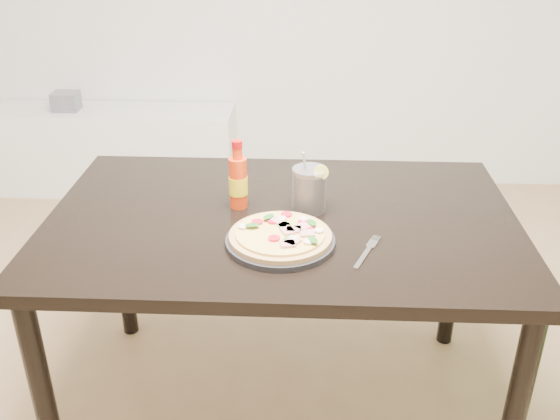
{
  "coord_description": "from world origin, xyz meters",
  "views": [
    {
      "loc": [
        0.34,
        -1.36,
        1.61
      ],
      "look_at": [
        0.27,
        0.18,
        0.83
      ],
      "focal_mm": 40.0,
      "sensor_mm": 36.0,
      "label": 1
    }
  ],
  "objects_px": {
    "dining_table": "(282,240)",
    "plate": "(280,241)",
    "cola_cup": "(309,190)",
    "hot_sauce_bottle": "(238,181)",
    "pizza": "(281,235)",
    "media_console": "(116,150)",
    "fork": "(368,251)"
  },
  "relations": [
    {
      "from": "pizza",
      "to": "cola_cup",
      "type": "bearing_deg",
      "value": 70.66
    },
    {
      "from": "fork",
      "to": "hot_sauce_bottle",
      "type": "bearing_deg",
      "value": 167.98
    },
    {
      "from": "hot_sauce_bottle",
      "to": "fork",
      "type": "height_order",
      "value": "hot_sauce_bottle"
    },
    {
      "from": "pizza",
      "to": "fork",
      "type": "distance_m",
      "value": 0.24
    },
    {
      "from": "cola_cup",
      "to": "dining_table",
      "type": "bearing_deg",
      "value": -150.35
    },
    {
      "from": "dining_table",
      "to": "plate",
      "type": "distance_m",
      "value": 0.19
    },
    {
      "from": "plate",
      "to": "fork",
      "type": "bearing_deg",
      "value": -7.7
    },
    {
      "from": "plate",
      "to": "pizza",
      "type": "height_order",
      "value": "pizza"
    },
    {
      "from": "pizza",
      "to": "media_console",
      "type": "relative_size",
      "value": 0.2
    },
    {
      "from": "cola_cup",
      "to": "media_console",
      "type": "relative_size",
      "value": 0.14
    },
    {
      "from": "plate",
      "to": "media_console",
      "type": "distance_m",
      "value": 2.27
    },
    {
      "from": "plate",
      "to": "cola_cup",
      "type": "distance_m",
      "value": 0.23
    },
    {
      "from": "plate",
      "to": "media_console",
      "type": "height_order",
      "value": "plate"
    },
    {
      "from": "hot_sauce_bottle",
      "to": "cola_cup",
      "type": "bearing_deg",
      "value": -2.97
    },
    {
      "from": "fork",
      "to": "cola_cup",
      "type": "bearing_deg",
      "value": 145.4
    },
    {
      "from": "dining_table",
      "to": "pizza",
      "type": "height_order",
      "value": "pizza"
    },
    {
      "from": "cola_cup",
      "to": "fork",
      "type": "height_order",
      "value": "cola_cup"
    },
    {
      "from": "media_console",
      "to": "dining_table",
      "type": "bearing_deg",
      "value": -58.94
    },
    {
      "from": "dining_table",
      "to": "hot_sauce_bottle",
      "type": "xyz_separation_m",
      "value": [
        -0.13,
        0.06,
        0.17
      ]
    },
    {
      "from": "hot_sauce_bottle",
      "to": "cola_cup",
      "type": "relative_size",
      "value": 1.11
    },
    {
      "from": "dining_table",
      "to": "media_console",
      "type": "bearing_deg",
      "value": 121.06
    },
    {
      "from": "cola_cup",
      "to": "hot_sauce_bottle",
      "type": "bearing_deg",
      "value": 177.03
    },
    {
      "from": "plate",
      "to": "pizza",
      "type": "bearing_deg",
      "value": 23.93
    },
    {
      "from": "dining_table",
      "to": "plate",
      "type": "xyz_separation_m",
      "value": [
        0.0,
        -0.17,
        0.09
      ]
    },
    {
      "from": "plate",
      "to": "cola_cup",
      "type": "bearing_deg",
      "value": 70.1
    },
    {
      "from": "plate",
      "to": "pizza",
      "type": "xyz_separation_m",
      "value": [
        0.0,
        0.0,
        0.02
      ]
    },
    {
      "from": "plate",
      "to": "hot_sauce_bottle",
      "type": "relative_size",
      "value": 1.4
    },
    {
      "from": "media_console",
      "to": "pizza",
      "type": "bearing_deg",
      "value": -61.03
    },
    {
      "from": "hot_sauce_bottle",
      "to": "cola_cup",
      "type": "xyz_separation_m",
      "value": [
        0.22,
        -0.01,
        -0.02
      ]
    },
    {
      "from": "pizza",
      "to": "cola_cup",
      "type": "relative_size",
      "value": 1.45
    },
    {
      "from": "dining_table",
      "to": "plate",
      "type": "relative_size",
      "value": 4.64
    },
    {
      "from": "media_console",
      "to": "plate",
      "type": "bearing_deg",
      "value": -61.11
    }
  ]
}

